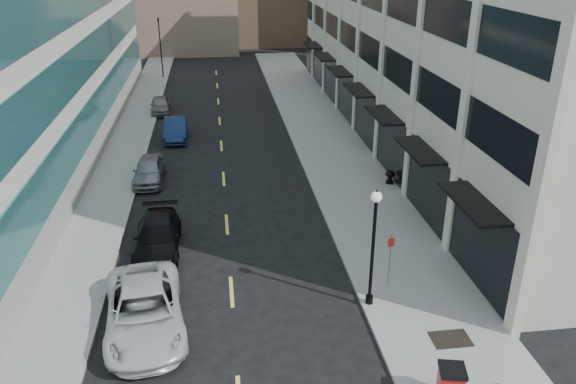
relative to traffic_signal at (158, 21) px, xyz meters
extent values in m
cube|color=gray|center=(13.00, -28.00, -5.64)|extent=(5.00, 80.00, 0.15)
cube|color=gray|center=(-1.00, -28.00, -5.64)|extent=(3.00, 80.00, 0.15)
cube|color=beige|center=(22.50, -21.00, 3.28)|extent=(14.00, 46.00, 18.00)
cube|color=black|center=(15.52, -21.00, -3.72)|extent=(0.18, 46.00, 3.60)
cube|color=black|center=(15.53, -21.00, 0.78)|extent=(0.12, 46.00, 1.80)
cube|color=beige|center=(15.50, -44.00, 3.28)|extent=(0.35, 0.60, 18.00)
cube|color=beige|center=(15.50, -38.00, 3.28)|extent=(0.35, 0.60, 18.00)
cube|color=beige|center=(15.50, -32.00, 3.28)|extent=(0.35, 0.60, 18.00)
cube|color=beige|center=(15.50, -26.00, 3.28)|extent=(0.35, 0.60, 18.00)
cube|color=beige|center=(15.50, -20.00, 3.28)|extent=(0.35, 0.60, 18.00)
cube|color=black|center=(14.85, -41.00, -1.82)|extent=(1.30, 4.00, 0.12)
cube|color=black|center=(14.85, -35.00, -1.82)|extent=(1.30, 4.00, 0.12)
cube|color=black|center=(14.85, -29.00, -1.82)|extent=(1.30, 4.00, 0.12)
cube|color=black|center=(14.85, -23.00, -1.82)|extent=(1.30, 4.00, 0.12)
cube|color=black|center=(14.85, -17.00, -1.82)|extent=(1.30, 4.00, 0.12)
cube|color=black|center=(14.85, -11.00, -1.82)|extent=(1.30, 4.00, 0.12)
cube|color=black|center=(14.85, -5.00, -1.82)|extent=(1.30, 4.00, 0.12)
cube|color=gray|center=(-2.46, -21.00, -4.82)|extent=(0.20, 46.00, 1.80)
cube|color=#2C6768|center=(-2.47, -21.00, -2.72)|extent=(0.14, 45.60, 2.40)
cube|color=#2C6768|center=(-2.47, -21.00, 0.78)|extent=(0.14, 45.60, 2.40)
cube|color=black|center=(13.10, -44.20, -5.56)|extent=(1.40, 1.00, 0.01)
cube|color=#D8CC4C|center=(5.50, -40.00, -5.71)|extent=(0.15, 2.20, 0.01)
cube|color=#D8CC4C|center=(5.50, -34.00, -5.71)|extent=(0.15, 2.20, 0.01)
cube|color=#D8CC4C|center=(5.50, -28.00, -5.71)|extent=(0.15, 2.20, 0.01)
cube|color=#D8CC4C|center=(5.50, -22.00, -5.71)|extent=(0.15, 2.20, 0.01)
cube|color=#D8CC4C|center=(5.50, -16.00, -5.71)|extent=(0.15, 2.20, 0.01)
cube|color=#D8CC4C|center=(5.50, -10.00, -5.71)|extent=(0.15, 2.20, 0.01)
cube|color=#D8CC4C|center=(5.50, -4.00, -5.71)|extent=(0.15, 2.20, 0.01)
cube|color=#D8CC4C|center=(5.50, 2.00, -5.71)|extent=(0.15, 2.20, 0.01)
cylinder|color=black|center=(0.00, 0.00, -2.72)|extent=(0.12, 0.12, 6.00)
imported|color=black|center=(0.00, 0.00, 0.27)|extent=(0.66, 0.66, 1.98)
imported|color=silver|center=(2.30, -42.00, -4.89)|extent=(3.45, 6.24, 1.65)
imported|color=black|center=(2.30, -36.19, -5.00)|extent=(2.05, 4.98, 1.44)
imported|color=gray|center=(1.16, -27.85, -5.00)|extent=(1.77, 4.22, 1.43)
imported|color=#15274F|center=(2.30, -20.00, -4.98)|extent=(1.66, 4.51, 1.47)
imported|color=slate|center=(0.70, -13.00, -5.06)|extent=(1.78, 3.96, 1.32)
cube|color=black|center=(11.87, -47.00, -4.36)|extent=(0.94, 0.94, 0.13)
cylinder|color=black|center=(10.80, -41.68, -5.40)|extent=(0.29, 0.29, 0.33)
cylinder|color=black|center=(10.80, -41.68, -3.27)|extent=(0.13, 0.13, 4.23)
sphere|color=silver|center=(10.80, -41.68, -1.01)|extent=(0.40, 0.40, 0.40)
cone|color=black|center=(10.80, -41.68, -0.78)|extent=(0.11, 0.11, 0.17)
cylinder|color=slate|center=(11.90, -40.51, -4.42)|extent=(0.04, 0.04, 2.31)
cube|color=red|center=(11.90, -40.53, -3.60)|extent=(0.27, 0.05, 0.36)
cube|color=black|center=(15.10, -30.26, -5.51)|extent=(0.53, 0.53, 0.12)
cylinder|color=black|center=(15.10, -30.26, -5.27)|extent=(0.26, 0.26, 0.40)
ellipsoid|color=black|center=(15.10, -30.26, -4.99)|extent=(0.56, 0.56, 0.39)
camera|label=1|loc=(5.27, -59.34, 7.35)|focal=35.00mm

